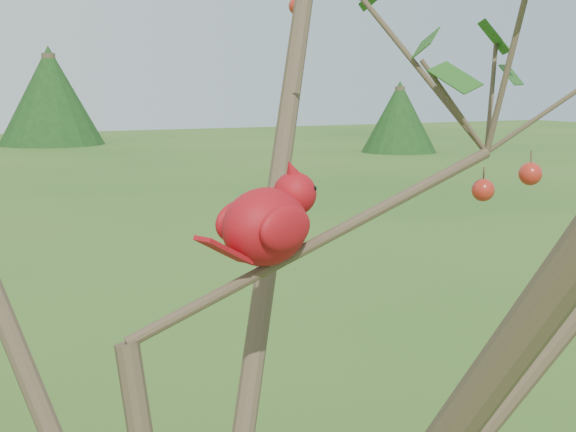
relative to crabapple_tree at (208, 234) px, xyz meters
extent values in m
sphere|color=#B42619|center=(0.63, 0.08, 0.04)|extent=(0.04, 0.04, 0.04)
sphere|color=#B42619|center=(0.56, 0.12, 0.01)|extent=(0.04, 0.04, 0.04)
sphere|color=#B42619|center=(0.48, 0.64, 0.36)|extent=(0.04, 0.04, 0.04)
ellipsoid|color=#A80E17|center=(0.13, 0.11, -0.02)|extent=(0.18, 0.16, 0.12)
sphere|color=#A80E17|center=(0.20, 0.13, 0.02)|extent=(0.09, 0.09, 0.07)
cone|color=#A80E17|center=(0.19, 0.13, 0.06)|extent=(0.06, 0.05, 0.05)
cone|color=#D85914|center=(0.23, 0.14, 0.02)|extent=(0.04, 0.03, 0.02)
ellipsoid|color=black|center=(0.22, 0.14, 0.02)|extent=(0.03, 0.04, 0.03)
cube|color=#A80E17|center=(0.06, 0.08, -0.04)|extent=(0.09, 0.06, 0.05)
ellipsoid|color=#A80E17|center=(0.11, 0.15, -0.02)|extent=(0.11, 0.07, 0.07)
ellipsoid|color=#A80E17|center=(0.15, 0.06, -0.02)|extent=(0.11, 0.07, 0.07)
cylinder|color=#3E2F21|center=(6.05, 31.58, -0.34)|extent=(0.53, 0.53, 3.56)
cone|color=#173613|center=(6.05, 31.58, -0.19)|extent=(4.15, 4.15, 3.86)
cylinder|color=#3E2F21|center=(16.11, 22.23, -0.98)|extent=(0.34, 0.34, 2.28)
cone|color=#173613|center=(16.11, 22.23, -0.89)|extent=(2.66, 2.66, 2.47)
camera|label=1|loc=(-0.38, -0.94, 0.19)|focal=50.00mm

